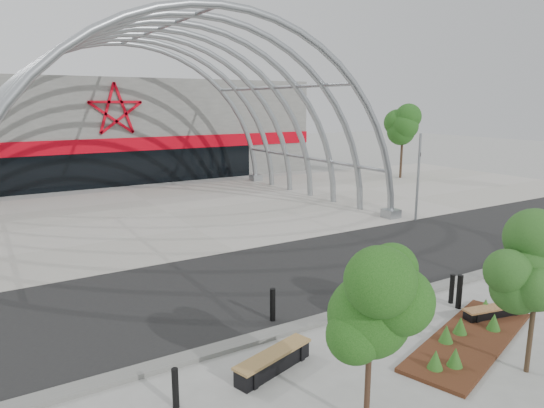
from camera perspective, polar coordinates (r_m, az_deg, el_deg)
ground at (r=15.11m, az=8.09°, el=-12.41°), size 140.00×140.00×0.00m
road at (r=17.73m, az=0.85°, el=-8.51°), size 140.00×7.00×0.02m
forecourt at (r=28.21m, az=-12.21°, el=-1.02°), size 60.00×17.00×0.04m
kerb at (r=14.91m, az=8.72°, el=-12.52°), size 60.00×0.50×0.12m
arena_building at (r=44.96m, az=-20.10°, el=8.36°), size 34.00×15.24×8.00m
vault_canopy at (r=28.21m, az=-12.21°, el=-1.03°), size 20.80×15.80×20.36m
planting_bed at (r=14.15m, az=22.08°, el=-14.36°), size 5.56×3.19×0.56m
signal_pole at (r=26.54m, az=16.82°, el=3.20°), size 0.34×0.64×4.62m
street_tree_0 at (r=9.29m, az=11.61°, el=-11.21°), size 1.57×1.57×3.59m
street_tree_1 at (r=12.49m, az=28.79°, el=-7.21°), size 1.42×1.42×3.36m
bench_0 at (r=11.93m, az=0.17°, el=-18.08°), size 2.28×1.10×0.47m
bench_1 at (r=15.76m, az=24.55°, el=-11.60°), size 1.95×0.80×0.40m
bollard_0 at (r=10.81m, az=-11.30°, el=-20.48°), size 0.14×0.14×0.88m
bollard_1 at (r=14.18m, az=0.08°, el=-11.79°), size 0.16×0.16×0.99m
bollard_2 at (r=14.60m, az=14.17°, el=-11.39°), size 0.16×0.16×1.02m
bollard_3 at (r=16.04m, az=21.18°, el=-9.60°), size 0.17×0.17×1.06m
bollard_4 at (r=16.37m, az=20.39°, el=-9.34°), size 0.15×0.15×0.94m
bg_tree_1 at (r=41.36m, az=15.16°, el=8.78°), size 2.70×2.70×5.91m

